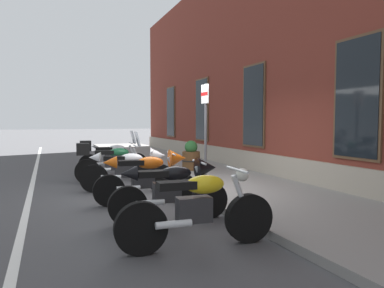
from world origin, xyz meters
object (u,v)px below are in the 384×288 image
at_px(motorcycle_green_touring, 111,162).
at_px(parking_sign, 205,119).
at_px(motorcycle_silver_touring, 110,157).
at_px(motorcycle_yellow_naked, 199,210).
at_px(motorcycle_white_sport, 131,168).
at_px(motorcycle_orange_sport, 150,175).
at_px(motorcycle_black_sport, 174,187).
at_px(barrel_planter, 191,157).

distance_m(motorcycle_green_touring, parking_sign, 2.87).
distance_m(motorcycle_silver_touring, parking_sign, 3.80).
relative_size(motorcycle_silver_touring, motorcycle_yellow_naked, 0.98).
height_order(motorcycle_silver_touring, motorcycle_yellow_naked, motorcycle_silver_touring).
relative_size(motorcycle_yellow_naked, parking_sign, 0.89).
xyz_separation_m(motorcycle_white_sport, parking_sign, (0.43, 1.68, 1.11)).
xyz_separation_m(motorcycle_green_touring, motorcycle_white_sport, (1.41, 0.22, -0.00)).
xyz_separation_m(motorcycle_silver_touring, motorcycle_white_sport, (2.77, 0.03, 0.00)).
bearing_deg(motorcycle_orange_sport, parking_sign, 118.86).
relative_size(motorcycle_green_touring, motorcycle_orange_sport, 1.03).
distance_m(motorcycle_white_sport, motorcycle_black_sport, 2.68).
bearing_deg(parking_sign, motorcycle_orange_sport, -61.14).
relative_size(parking_sign, barrel_planter, 2.63).
bearing_deg(barrel_planter, motorcycle_orange_sport, -33.12).
relative_size(motorcycle_black_sport, motorcycle_yellow_naked, 0.94).
bearing_deg(motorcycle_silver_touring, motorcycle_yellow_naked, 0.31).
bearing_deg(barrel_planter, motorcycle_white_sport, -47.20).
bearing_deg(parking_sign, motorcycle_green_touring, -134.23).
bearing_deg(motorcycle_yellow_naked, motorcycle_orange_sport, 178.33).
distance_m(motorcycle_green_touring, motorcycle_white_sport, 1.43).
relative_size(motorcycle_white_sport, motorcycle_orange_sport, 1.03).
distance_m(motorcycle_white_sport, motorcycle_orange_sport, 1.32).
bearing_deg(motorcycle_silver_touring, motorcycle_black_sport, 1.69).
xyz_separation_m(motorcycle_white_sport, motorcycle_orange_sport, (1.31, 0.08, 0.02)).
bearing_deg(barrel_planter, motorcycle_yellow_naked, -20.95).
distance_m(motorcycle_yellow_naked, parking_sign, 4.10).
bearing_deg(motorcycle_silver_touring, motorcycle_green_touring, -7.98).
bearing_deg(motorcycle_orange_sport, motorcycle_white_sport, -176.41).
relative_size(motorcycle_green_touring, parking_sign, 0.87).
distance_m(motorcycle_orange_sport, motorcycle_black_sport, 1.36).
distance_m(motorcycle_orange_sport, parking_sign, 2.12).
relative_size(motorcycle_silver_touring, motorcycle_green_touring, 1.00).
distance_m(motorcycle_silver_touring, motorcycle_black_sport, 5.45).
bearing_deg(motorcycle_black_sport, motorcycle_white_sport, -177.24).
bearing_deg(motorcycle_black_sport, motorcycle_orange_sport, -178.04).
xyz_separation_m(parking_sign, barrel_planter, (-2.63, 0.69, -1.16)).
relative_size(motorcycle_silver_touring, motorcycle_black_sport, 1.04).
relative_size(motorcycle_green_touring, barrel_planter, 2.29).
height_order(motorcycle_silver_touring, motorcycle_orange_sport, motorcycle_silver_touring).
relative_size(motorcycle_orange_sport, motorcycle_black_sport, 1.02).
bearing_deg(motorcycle_green_touring, parking_sign, 45.77).
bearing_deg(motorcycle_green_touring, motorcycle_yellow_naked, 2.41).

